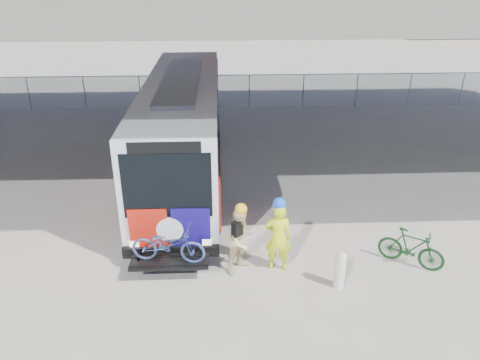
{
  "coord_description": "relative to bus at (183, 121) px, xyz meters",
  "views": [
    {
      "loc": [
        -0.64,
        -13.42,
        7.39
      ],
      "look_at": [
        -0.09,
        -1.03,
        1.6
      ],
      "focal_mm": 35.0,
      "sensor_mm": 36.0,
      "label": 1
    }
  ],
  "objects": [
    {
      "name": "ground",
      "position": [
        2.0,
        -3.13,
        -2.11
      ],
      "size": [
        160.0,
        160.0,
        0.0
      ],
      "primitive_type": "plane",
      "color": "#9E9991",
      "rests_on": "ground"
    },
    {
      "name": "bus",
      "position": [
        0.0,
        0.0,
        0.0
      ],
      "size": [
        2.67,
        13.03,
        3.69
      ],
      "color": "silver",
      "rests_on": "ground"
    },
    {
      "name": "chainlink_fence",
      "position": [
        2.0,
        8.87,
        -0.68
      ],
      "size": [
        30.0,
        0.06,
        30.0
      ],
      "color": "gray",
      "rests_on": "ground"
    },
    {
      "name": "bollard",
      "position": [
        4.25,
        -7.16,
        -1.56
      ],
      "size": [
        0.27,
        0.27,
        1.02
      ],
      "color": "silver",
      "rests_on": "ground"
    },
    {
      "name": "cyclist_hivis",
      "position": [
        2.8,
        -6.31,
        -1.1
      ],
      "size": [
        0.73,
        0.51,
        2.1
      ],
      "rotation": [
        0.0,
        0.0,
        3.07
      ],
      "color": "#E5FE1A",
      "rests_on": "ground"
    },
    {
      "name": "cyclist_tan",
      "position": [
        1.84,
        -6.31,
        -1.18
      ],
      "size": [
        1.09,
        1.09,
        1.96
      ],
      "rotation": [
        0.0,
        0.0,
        0.76
      ],
      "color": "beige",
      "rests_on": "ground"
    },
    {
      "name": "bike_parked",
      "position": [
        6.35,
        -6.31,
        -1.58
      ],
      "size": [
        1.72,
        1.37,
        1.05
      ],
      "primitive_type": "imported",
      "rotation": [
        0.0,
        0.0,
        0.98
      ],
      "color": "#123815",
      "rests_on": "ground"
    }
  ]
}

